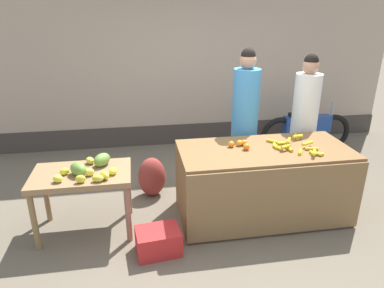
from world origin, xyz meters
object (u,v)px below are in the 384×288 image
at_px(vendor_woman_white_shirt, 304,122).
at_px(parked_motorcycle, 306,130).
at_px(vendor_woman_blue_shirt, 244,122).
at_px(produce_crate, 158,241).
at_px(produce_sack, 152,177).

relative_size(vendor_woman_white_shirt, parked_motorcycle, 1.13).
distance_m(vendor_woman_blue_shirt, parked_motorcycle, 1.85).
relative_size(parked_motorcycle, produce_crate, 3.64).
bearing_deg(produce_crate, parked_motorcycle, 39.91).
xyz_separation_m(vendor_woman_blue_shirt, produce_crate, (-1.24, -1.21, -0.82)).
bearing_deg(parked_motorcycle, vendor_woman_blue_shirt, -144.38).
distance_m(vendor_woman_white_shirt, produce_crate, 2.52).
height_order(parked_motorcycle, produce_sack, parked_motorcycle).
xyz_separation_m(vendor_woman_white_shirt, produce_crate, (-2.07, -1.20, -0.78)).
height_order(vendor_woman_blue_shirt, vendor_woman_white_shirt, vendor_woman_blue_shirt).
height_order(vendor_woman_blue_shirt, parked_motorcycle, vendor_woman_blue_shirt).
bearing_deg(produce_sack, produce_crate, -90.44).
bearing_deg(vendor_woman_white_shirt, produce_sack, -179.41).
xyz_separation_m(vendor_woman_white_shirt, produce_sack, (-2.06, -0.02, -0.64)).
distance_m(parked_motorcycle, produce_sack, 2.88).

